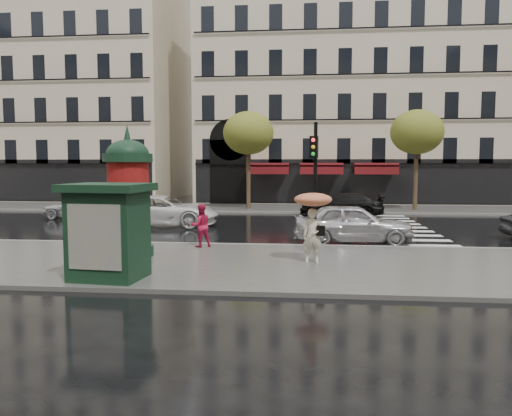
# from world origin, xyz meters

# --- Properties ---
(ground) EXTENTS (160.00, 160.00, 0.00)m
(ground) POSITION_xyz_m (0.00, 0.00, 0.00)
(ground) COLOR black
(ground) RESTS_ON ground
(near_sidewalk) EXTENTS (90.00, 7.00, 0.12)m
(near_sidewalk) POSITION_xyz_m (0.00, -0.50, 0.06)
(near_sidewalk) COLOR #474744
(near_sidewalk) RESTS_ON ground
(far_sidewalk) EXTENTS (90.00, 6.00, 0.12)m
(far_sidewalk) POSITION_xyz_m (0.00, 19.00, 0.06)
(far_sidewalk) COLOR #474744
(far_sidewalk) RESTS_ON ground
(near_kerb) EXTENTS (90.00, 0.25, 0.14)m
(near_kerb) POSITION_xyz_m (0.00, 3.00, 0.07)
(near_kerb) COLOR slate
(near_kerb) RESTS_ON ground
(far_kerb) EXTENTS (90.00, 0.25, 0.14)m
(far_kerb) POSITION_xyz_m (0.00, 16.00, 0.07)
(far_kerb) COLOR slate
(far_kerb) RESTS_ON ground
(zebra_crossing) EXTENTS (3.60, 11.75, 0.01)m
(zebra_crossing) POSITION_xyz_m (6.00, 9.60, 0.01)
(zebra_crossing) COLOR silver
(zebra_crossing) RESTS_ON ground
(bldg_far_corner) EXTENTS (26.00, 14.00, 22.90)m
(bldg_far_corner) POSITION_xyz_m (6.00, 30.00, 11.31)
(bldg_far_corner) COLOR #B7A88C
(bldg_far_corner) RESTS_ON ground
(bldg_far_left) EXTENTS (24.00, 14.00, 22.90)m
(bldg_far_left) POSITION_xyz_m (-22.00, 30.00, 11.31)
(bldg_far_left) COLOR #B7A88C
(bldg_far_left) RESTS_ON ground
(tree_far_left) EXTENTS (3.40, 3.40, 6.64)m
(tree_far_left) POSITION_xyz_m (-2.00, 18.00, 5.17)
(tree_far_left) COLOR #38281C
(tree_far_left) RESTS_ON ground
(tree_far_right) EXTENTS (3.40, 3.40, 6.64)m
(tree_far_right) POSITION_xyz_m (9.00, 18.00, 5.17)
(tree_far_right) COLOR #38281C
(tree_far_right) RESTS_ON ground
(woman_umbrella) EXTENTS (1.15, 1.15, 2.21)m
(woman_umbrella) POSITION_xyz_m (2.08, -0.33, 1.58)
(woman_umbrella) COLOR beige
(woman_umbrella) RESTS_ON near_sidewalk
(woman_red) EXTENTS (0.94, 0.87, 1.56)m
(woman_red) POSITION_xyz_m (-1.92, 2.21, 0.90)
(woman_red) COLOR #BD1741
(woman_red) RESTS_ON near_sidewalk
(man_burgundy) EXTENTS (0.98, 0.71, 1.84)m
(man_burgundy) POSITION_xyz_m (-4.24, 0.55, 1.04)
(man_burgundy) COLOR #420D1E
(man_burgundy) RESTS_ON near_sidewalk
(morris_column) EXTENTS (1.59, 1.59, 4.28)m
(morris_column) POSITION_xyz_m (-3.87, 0.20, 2.17)
(morris_column) COLOR black
(morris_column) RESTS_ON near_sidewalk
(traffic_light) EXTENTS (0.32, 0.44, 4.51)m
(traffic_light) POSITION_xyz_m (2.18, 2.72, 2.85)
(traffic_light) COLOR black
(traffic_light) RESTS_ON near_sidewalk
(newsstand) EXTENTS (2.24, 1.95, 2.50)m
(newsstand) POSITION_xyz_m (-3.26, -3.00, 1.41)
(newsstand) COLOR black
(newsstand) RESTS_ON near_sidewalk
(car_silver) EXTENTS (4.73, 2.06, 1.59)m
(car_silver) POSITION_xyz_m (3.70, 4.29, 0.79)
(car_silver) COLOR silver
(car_silver) RESTS_ON ground
(car_white) EXTENTS (5.64, 2.70, 1.55)m
(car_white) POSITION_xyz_m (-5.28, 8.91, 0.78)
(car_white) COLOR white
(car_white) RESTS_ON ground
(car_black) EXTENTS (5.11, 2.46, 1.44)m
(car_black) POSITION_xyz_m (3.98, 14.31, 0.72)
(car_black) COLOR black
(car_black) RESTS_ON ground
(car_far_silver) EXTENTS (4.39, 2.07, 1.45)m
(car_far_silver) POSITION_xyz_m (-10.86, 11.70, 0.73)
(car_far_silver) COLOR silver
(car_far_silver) RESTS_ON ground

